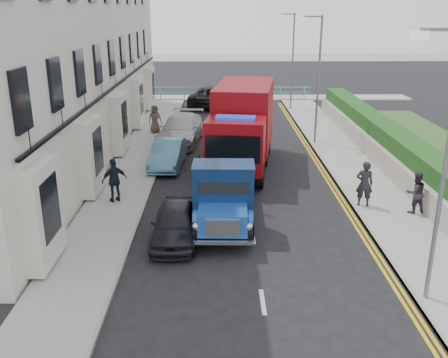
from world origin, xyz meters
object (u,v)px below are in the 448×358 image
parked_car_front (175,223)px  pedestrian_east_near (364,184)px  lamp_mid (317,73)px  lamp_far (291,56)px  red_lorry (243,125)px  lamp_near (442,156)px  bedford_lorry (224,200)px

parked_car_front → pedestrian_east_near: (7.00, 2.70, 0.39)m
parked_car_front → pedestrian_east_near: size_ratio=2.05×
pedestrian_east_near → lamp_mid: bearing=-80.2°
lamp_far → red_lorry: size_ratio=0.91×
lamp_near → bedford_lorry: lamp_near is taller
lamp_near → lamp_mid: bearing=90.0°
bedford_lorry → pedestrian_east_near: size_ratio=2.95×
lamp_near → lamp_far: 26.00m
lamp_near → parked_car_front: bearing=151.0°
lamp_near → pedestrian_east_near: 7.12m
parked_car_front → red_lorry: bearing=72.9°
lamp_near → pedestrian_east_near: (0.22, 6.46, -2.99)m
red_lorry → parked_car_front: bearing=-99.1°
pedestrian_east_near → parked_car_front: bearing=29.6°
bedford_lorry → pedestrian_east_near: bearing=21.5°
lamp_far → bedford_lorry: lamp_far is taller
pedestrian_east_near → lamp_near: bearing=96.5°
lamp_mid → parked_car_front: size_ratio=1.92×
lamp_mid → red_lorry: lamp_mid is taller
bedford_lorry → lamp_mid: bearing=67.4°
lamp_near → lamp_far: bearing=90.0°
lamp_mid → lamp_far: bearing=90.0°
bedford_lorry → lamp_near: bearing=-39.5°
lamp_mid → bedford_lorry: lamp_mid is taller
lamp_near → lamp_far: same height
lamp_far → parked_car_front: 23.50m
lamp_near → red_lorry: lamp_near is taller
parked_car_front → pedestrian_east_near: pedestrian_east_near is taller
red_lorry → pedestrian_east_near: bearing=-42.6°
lamp_mid → lamp_far: size_ratio=1.00×
lamp_far → bedford_lorry: 22.29m
red_lorry → lamp_mid: bearing=52.7°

